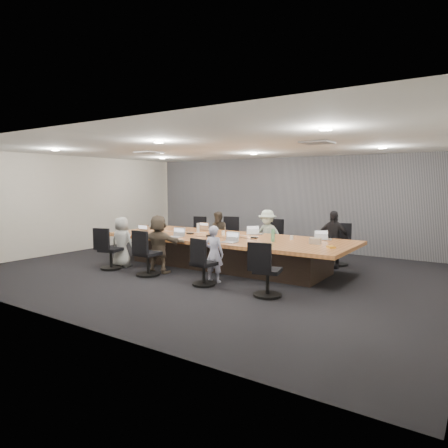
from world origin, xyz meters
The scene contains 38 objects.
floor centered at (0.00, 0.00, 0.00)m, with size 10.00×8.00×0.00m, color black.
ceiling centered at (0.00, 0.00, 2.80)m, with size 10.00×8.00×0.00m, color white.
wall_back centered at (0.00, 4.00, 1.40)m, with size 10.00×2.80×0.00m, color beige.
wall_front centered at (0.00, -4.00, 1.40)m, with size 10.00×2.80×0.00m, color beige.
wall_left centered at (-5.00, 0.00, 1.40)m, with size 8.00×2.80×0.00m, color beige.
curtain centered at (0.00, 3.92, 1.40)m, with size 9.80×0.04×2.80m, color slate.
conference_table centered at (0.00, 0.50, 0.40)m, with size 6.00×2.20×0.74m.
chair_0 centered at (-2.28, 2.20, 0.39)m, with size 0.52×0.52×0.77m, color black, non-canonical shape.
chair_1 centered at (-1.14, 2.20, 0.43)m, with size 0.58×0.58×0.87m, color black, non-canonical shape.
chair_2 centered at (0.40, 2.20, 0.43)m, with size 0.59×0.59×0.87m, color black, non-canonical shape.
chair_3 centered at (2.14, 2.20, 0.42)m, with size 0.57×0.57×0.84m, color black, non-canonical shape.
chair_4 centered at (-2.12, -1.20, 0.38)m, with size 0.52×0.52×0.77m, color black, non-canonical shape.
chair_5 centered at (-0.93, -1.20, 0.40)m, with size 0.54×0.54×0.81m, color black, non-canonical shape.
chair_6 centered at (0.59, -1.20, 0.36)m, with size 0.49×0.49×0.72m, color black, non-canonical shape.
chair_7 centered at (1.99, -1.20, 0.39)m, with size 0.53×0.53×0.78m, color black, non-canonical shape.
person_1 centered at (-1.14, 1.85, 0.61)m, with size 0.59×0.46×1.21m, color #41382E.
laptop_1 centered at (-1.14, 1.30, 0.75)m, with size 0.28×0.20×0.02m, color #8C6647.
person_2 centered at (0.40, 1.85, 0.66)m, with size 0.85×0.49×1.32m, color #B2C5B4.
laptop_2 centered at (0.40, 1.30, 0.75)m, with size 0.31×0.21×0.02m, color #B2B2B7.
person_3 centered at (2.14, 1.85, 0.68)m, with size 0.80×0.33×1.37m, color black.
laptop_3 centered at (2.14, 1.30, 0.75)m, with size 0.30×0.20×0.02m, color #B2B2B7.
person_4 centered at (-2.12, -0.85, 0.60)m, with size 0.59×0.38×1.21m, color #A9ABA9.
laptop_4 centered at (-2.12, -0.30, 0.75)m, with size 0.31×0.21×0.02m, color #8C6647.
person_5 centered at (-0.93, -0.85, 0.66)m, with size 1.22×0.39×1.31m, color brown.
laptop_5 centered at (-0.93, -0.30, 0.75)m, with size 0.31×0.21×0.02m, color #B2B2B7.
person_6 centered at (0.59, -0.85, 0.58)m, with size 0.42×0.28×1.16m, color #AFAFCF.
laptop_6 centered at (0.59, -0.30, 0.75)m, with size 0.32×0.22×0.02m, color #B2B2B7.
bottle_green_left centered at (-2.43, 0.63, 0.86)m, with size 0.07×0.07×0.24m, color #58A06F.
bottle_green_right centered at (1.30, 0.38, 0.88)m, with size 0.08×0.08×0.28m, color #58A06F.
bottle_clear centered at (-1.08, 0.80, 0.86)m, with size 0.07×0.07×0.24m, color silver.
cup_white_far centered at (-0.22, 0.69, 0.79)m, with size 0.08×0.08×0.11m, color white.
cup_white_near centered at (1.52, 0.87, 0.79)m, with size 0.07×0.07×0.09m, color white.
mug_brown centered at (-2.53, 0.27, 0.80)m, with size 0.10×0.10×0.12m, color brown.
mic_left centered at (-1.01, 0.38, 0.76)m, with size 0.15×0.10×0.03m, color black.
mic_right centered at (0.71, 0.60, 0.76)m, with size 0.15×0.10×0.03m, color black.
stapler centered at (-0.26, 0.17, 0.77)m, with size 0.16×0.04×0.06m, color black.
canvas_bag centered at (2.20, 0.55, 0.80)m, with size 0.24×0.15×0.13m, color #B0A08B.
snack_packet centered at (2.65, 0.22, 0.76)m, with size 0.18×0.12×0.04m, color orange.
Camera 1 is at (5.19, -7.40, 2.01)m, focal length 32.00 mm.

